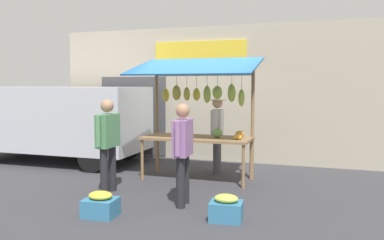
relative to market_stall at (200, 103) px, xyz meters
The scene contains 9 objects.
ground_plane 1.56m from the market_stall, 60.12° to the left, with size 40.00×40.00×0.00m, color #38383D.
street_backdrop 2.14m from the market_stall, 87.45° to the right, with size 9.00×0.30×3.40m.
market_stall is the anchor object (origin of this frame).
vendor_with_sunhat 0.91m from the market_stall, 105.14° to the right, with size 0.43×0.70×1.65m.
shopper_in_striped_shirt 1.90m from the market_stall, 99.38° to the left, with size 0.26×0.70×1.64m.
shopper_with_shopping_bag 2.03m from the market_stall, 50.85° to the left, with size 0.23×0.71×1.68m.
parked_van 4.18m from the market_stall, ahead, with size 4.43×1.93×1.88m.
produce_crate_near 3.08m from the market_stall, 75.99° to the left, with size 0.50×0.43×0.37m.
produce_crate_side 2.87m from the market_stall, 116.57° to the left, with size 0.49×0.40×0.38m.
Camera 1 is at (-2.49, 7.53, 1.93)m, focal length 36.92 mm.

